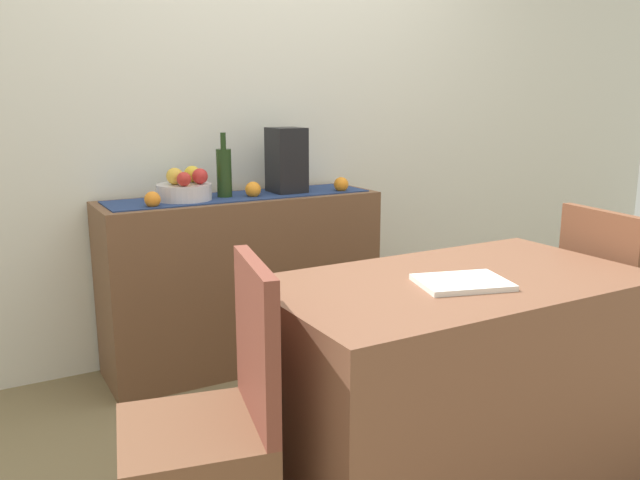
# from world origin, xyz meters

# --- Properties ---
(ground_plane) EXTENTS (6.40, 6.40, 0.02)m
(ground_plane) POSITION_xyz_m (0.00, 0.00, -0.01)
(ground_plane) COLOR olive
(ground_plane) RESTS_ON ground
(room_wall_rear) EXTENTS (6.40, 0.06, 2.70)m
(room_wall_rear) POSITION_xyz_m (0.00, 1.18, 1.35)
(room_wall_rear) COLOR silver
(room_wall_rear) RESTS_ON ground
(sideboard_console) EXTENTS (1.37, 0.42, 0.85)m
(sideboard_console) POSITION_xyz_m (-0.24, 0.92, 0.43)
(sideboard_console) COLOR brown
(sideboard_console) RESTS_ON ground
(table_runner) EXTENTS (1.29, 0.32, 0.01)m
(table_runner) POSITION_xyz_m (-0.24, 0.92, 0.86)
(table_runner) COLOR navy
(table_runner) RESTS_ON sideboard_console
(fruit_bowl) EXTENTS (0.26, 0.26, 0.08)m
(fruit_bowl) POSITION_xyz_m (-0.52, 0.92, 0.90)
(fruit_bowl) COLOR silver
(fruit_bowl) RESTS_ON table_runner
(apple_upper) EXTENTS (0.08, 0.08, 0.08)m
(apple_upper) POSITION_xyz_m (-0.56, 0.91, 0.97)
(apple_upper) COLOR gold
(apple_upper) RESTS_ON fruit_bowl
(apple_right) EXTENTS (0.08, 0.08, 0.08)m
(apple_right) POSITION_xyz_m (-0.47, 0.96, 0.97)
(apple_right) COLOR gold
(apple_right) RESTS_ON fruit_bowl
(apple_center) EXTENTS (0.07, 0.07, 0.07)m
(apple_center) POSITION_xyz_m (-0.55, 0.84, 0.97)
(apple_center) COLOR red
(apple_center) RESTS_ON fruit_bowl
(apple_left) EXTENTS (0.07, 0.07, 0.07)m
(apple_left) POSITION_xyz_m (-0.54, 0.98, 0.97)
(apple_left) COLOR #86A841
(apple_left) RESTS_ON fruit_bowl
(apple_front) EXTENTS (0.07, 0.07, 0.07)m
(apple_front) POSITION_xyz_m (-0.46, 0.87, 0.97)
(apple_front) COLOR red
(apple_front) RESTS_ON fruit_bowl
(wine_bottle) EXTENTS (0.07, 0.07, 0.31)m
(wine_bottle) POSITION_xyz_m (-0.32, 0.92, 0.98)
(wine_bottle) COLOR #1E3614
(wine_bottle) RESTS_ON sideboard_console
(coffee_maker) EXTENTS (0.16, 0.18, 0.33)m
(coffee_maker) POSITION_xyz_m (0.01, 0.92, 1.02)
(coffee_maker) COLOR black
(coffee_maker) RESTS_ON sideboard_console
(orange_loose_far) EXTENTS (0.08, 0.08, 0.08)m
(orange_loose_far) POSITION_xyz_m (0.28, 0.82, 0.89)
(orange_loose_far) COLOR orange
(orange_loose_far) RESTS_ON sideboard_console
(orange_loose_mid) EXTENTS (0.07, 0.07, 0.07)m
(orange_loose_mid) POSITION_xyz_m (-0.70, 0.81, 0.89)
(orange_loose_mid) COLOR orange
(orange_loose_mid) RESTS_ON sideboard_console
(orange_loose_end) EXTENTS (0.08, 0.08, 0.08)m
(orange_loose_end) POSITION_xyz_m (-0.20, 0.87, 0.89)
(orange_loose_end) COLOR orange
(orange_loose_end) RESTS_ON sideboard_console
(dining_table) EXTENTS (1.29, 0.71, 0.74)m
(dining_table) POSITION_xyz_m (-0.02, -0.41, 0.37)
(dining_table) COLOR brown
(dining_table) RESTS_ON ground
(open_book) EXTENTS (0.33, 0.28, 0.02)m
(open_book) POSITION_xyz_m (-0.06, -0.49, 0.75)
(open_book) COLOR white
(open_book) RESTS_ON dining_table
(chair_by_corner) EXTENTS (0.45, 0.45, 0.90)m
(chair_by_corner) POSITION_xyz_m (0.89, -0.41, 0.27)
(chair_by_corner) COLOR brown
(chair_by_corner) RESTS_ON ground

